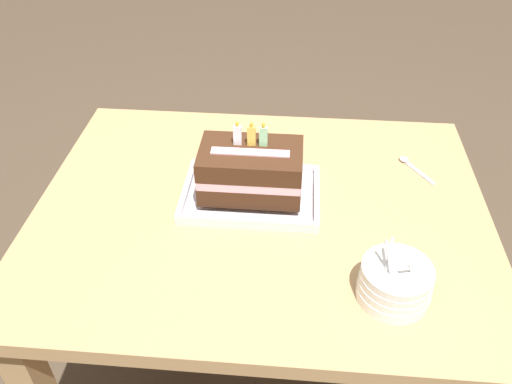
% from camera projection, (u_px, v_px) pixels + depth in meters
% --- Properties ---
extents(dining_table, '(1.01, 0.80, 0.73)m').
position_uv_depth(dining_table, '(261.00, 243.00, 1.24)').
color(dining_table, tan).
rests_on(dining_table, ground_plane).
extents(foil_tray, '(0.31, 0.21, 0.02)m').
position_uv_depth(foil_tray, '(251.00, 195.00, 1.19)').
color(foil_tray, silver).
rests_on(foil_tray, dining_table).
extents(birthday_cake, '(0.22, 0.14, 0.17)m').
position_uv_depth(birthday_cake, '(251.00, 170.00, 1.15)').
color(birthday_cake, '#402414').
rests_on(birthday_cake, foil_tray).
extents(bowl_stack, '(0.14, 0.14, 0.13)m').
position_uv_depth(bowl_stack, '(395.00, 282.00, 0.95)').
color(bowl_stack, white).
rests_on(bowl_stack, dining_table).
extents(serving_spoon_near_tray, '(0.08, 0.11, 0.01)m').
position_uv_depth(serving_spoon_near_tray, '(409.00, 164.00, 1.29)').
color(serving_spoon_near_tray, silver).
rests_on(serving_spoon_near_tray, dining_table).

